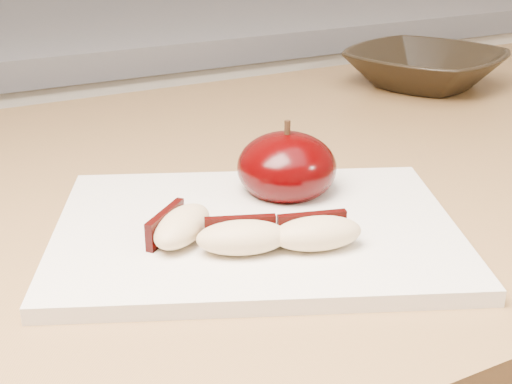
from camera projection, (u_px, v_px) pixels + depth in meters
name	position (u px, v px, depth m)	size (l,w,h in m)	color
back_cabinet	(38.00, 273.00, 1.35)	(2.40, 0.62, 0.94)	silver
cutting_board	(256.00, 231.00, 0.52)	(0.29, 0.21, 0.01)	silver
apple_half	(287.00, 167.00, 0.57)	(0.08, 0.08, 0.07)	black
apple_wedge_a	(180.00, 226.00, 0.49)	(0.07, 0.06, 0.02)	#CDB182
apple_wedge_b	(242.00, 237.00, 0.48)	(0.07, 0.05, 0.02)	#CDB182
apple_wedge_c	(316.00, 233.00, 0.48)	(0.07, 0.05, 0.02)	#CDB182
bowl	(424.00, 68.00, 0.93)	(0.19, 0.19, 0.05)	black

